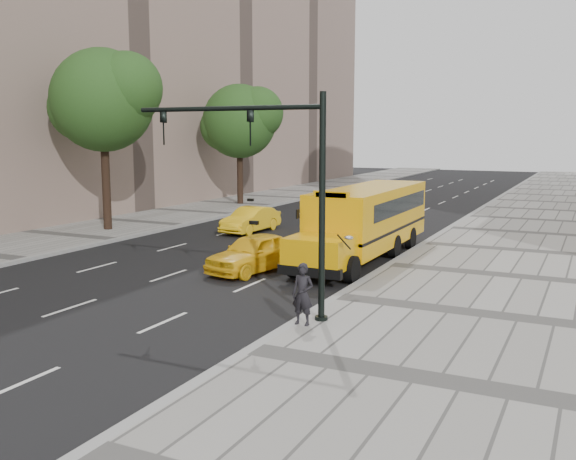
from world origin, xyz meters
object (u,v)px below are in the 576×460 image
at_px(school_bus, 368,217).
at_px(tree_c, 241,121).
at_px(pedestrian, 303,294).
at_px(traffic_signal, 276,177).
at_px(tree_b, 104,99).
at_px(taxi_far, 251,220).
at_px(taxi_near, 254,253).

bearing_deg(school_bus, tree_c, 135.00).
bearing_deg(pedestrian, traffic_signal, 151.64).
xyz_separation_m(tree_b, pedestrian, (16.72, -11.28, -6.06)).
bearing_deg(taxi_far, taxi_near, -56.45).
xyz_separation_m(tree_c, traffic_signal, (15.59, -24.86, -2.10)).
xyz_separation_m(tree_c, pedestrian, (16.72, -25.50, -5.19)).
distance_m(pedestrian, traffic_signal, 3.36).
distance_m(tree_c, school_bus, 21.53).
bearing_deg(pedestrian, school_bus, 101.03).
height_order(taxi_far, pedestrian, pedestrian).
relative_size(school_bus, pedestrian, 6.82).
height_order(school_bus, pedestrian, school_bus).
distance_m(taxi_far, traffic_signal, 16.74).
height_order(school_bus, traffic_signal, traffic_signal).
xyz_separation_m(school_bus, pedestrian, (1.82, -10.60, -0.77)).
xyz_separation_m(tree_b, taxi_near, (11.92, -5.34, -6.32)).
bearing_deg(traffic_signal, tree_b, 145.70).
distance_m(tree_b, taxi_far, 9.97).
distance_m(taxi_near, traffic_signal, 7.26).
bearing_deg(school_bus, traffic_signal, -86.03).
bearing_deg(tree_b, tree_c, 90.01).
bearing_deg(traffic_signal, school_bus, 93.97).
xyz_separation_m(tree_b, taxi_far, (6.93, 3.28, -6.38)).
bearing_deg(taxi_near, pedestrian, -39.26).
height_order(taxi_near, pedestrian, pedestrian).
xyz_separation_m(pedestrian, traffic_signal, (-1.13, 0.64, 3.09)).
height_order(tree_b, tree_c, tree_b).
bearing_deg(tree_b, school_bus, -2.60).
bearing_deg(taxi_far, tree_c, 125.74).
relative_size(tree_c, taxi_far, 2.14).
distance_m(school_bus, pedestrian, 10.79).
relative_size(school_bus, traffic_signal, 1.81).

